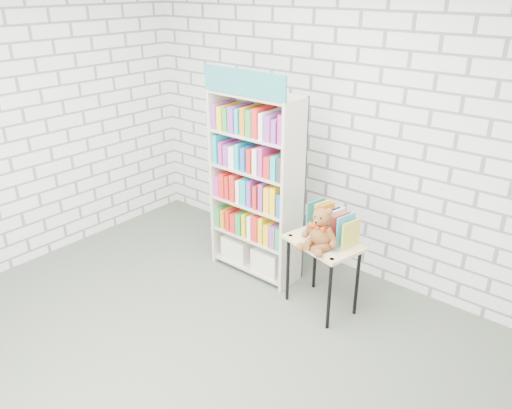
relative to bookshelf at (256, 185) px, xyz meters
The scene contains 6 objects.
ground 1.67m from the bookshelf, 75.29° to the right, with size 4.50×4.50×0.00m, color #4D5548.
room_shell 1.66m from the bookshelf, 75.29° to the right, with size 4.52×4.02×2.81m.
bookshelf is the anchor object (origin of this frame).
display_table 0.90m from the bookshelf, ahead, with size 0.68×0.54×0.65m.
table_books 0.86m from the bookshelf, ahead, with size 0.45×0.28×0.25m.
teddy_bear 0.89m from the bookshelf, 14.45° to the right, with size 0.32×0.30×0.35m.
Camera 1 is at (2.38, -1.92, 2.64)m, focal length 35.00 mm.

